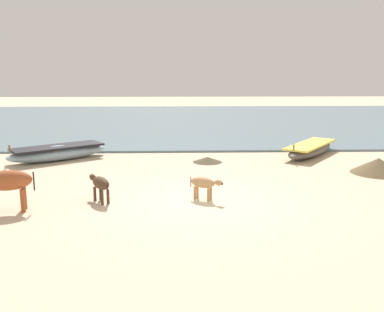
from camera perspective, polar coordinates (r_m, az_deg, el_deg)
ground at (r=10.51m, az=0.75°, el=-5.97°), size 80.00×80.00×0.00m
sea_water at (r=26.36m, az=-0.78°, el=4.70°), size 60.00×20.00×0.08m
fishing_boat_1 at (r=16.47m, az=15.42°, el=0.91°), size 2.87×3.39×0.65m
fishing_boat_4 at (r=15.81m, az=-17.35°, el=0.48°), size 3.46×2.89×0.71m
cow_adult_rust at (r=10.41m, az=-23.58°, el=-3.21°), size 1.45×0.62×0.95m
calf_near_dark at (r=10.54m, az=-12.08°, el=-3.63°), size 0.70×0.87×0.63m
calf_far_tan at (r=10.49m, az=1.60°, el=-3.66°), size 0.82×0.59×0.57m
debris_pile_0 at (r=14.78m, az=2.06°, el=-0.48°), size 1.08×1.08×0.18m
debris_pile_1 at (r=14.38m, az=23.49°, el=-1.18°), size 2.23×2.23×0.47m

